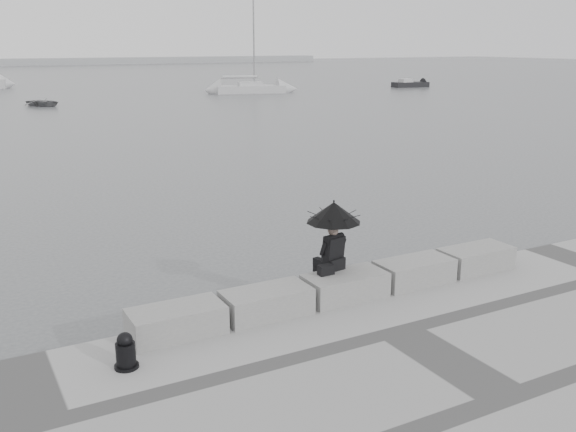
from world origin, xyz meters
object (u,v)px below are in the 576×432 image
mooring_bollard (126,353)px  dinghy (44,103)px  sailboat_right (250,88)px  seated_person (334,221)px  small_motorboat (410,84)px

mooring_bollard → dinghy: 50.30m
sailboat_right → dinghy: size_ratio=3.77×
sailboat_right → mooring_bollard: bearing=-103.0°
mooring_bollard → dinghy: mooring_bollard is taller
seated_person → small_motorboat: bearing=39.5°
seated_person → mooring_bollard: size_ratio=2.36×
sailboat_right → small_motorboat: bearing=12.2°
seated_person → sailboat_right: bearing=56.0°
seated_person → small_motorboat: size_ratio=0.30×
small_motorboat → sailboat_right: bearing=-175.5°
mooring_bollard → small_motorboat: mooring_bollard is taller
mooring_bollard → small_motorboat: 73.18m
mooring_bollard → sailboat_right: sailboat_right is taller
mooring_bollard → small_motorboat: bearing=47.6°
sailboat_right → dinghy: sailboat_right is taller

